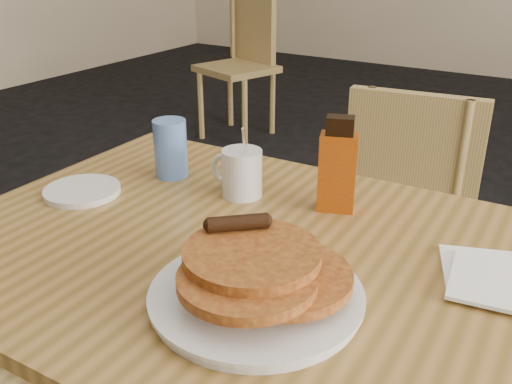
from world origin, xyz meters
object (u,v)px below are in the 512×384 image
at_px(chair_main_far, 396,218).
at_px(syrup_bottle, 338,168).
at_px(blue_tumbler, 171,148).
at_px(pancake_plate, 257,283).
at_px(main_table, 271,277).
at_px(coffee_mug, 241,172).
at_px(chair_wall_extra, 244,50).

height_order(chair_main_far, syrup_bottle, syrup_bottle).
height_order(syrup_bottle, blue_tumbler, syrup_bottle).
bearing_deg(pancake_plate, chair_main_far, 95.16).
bearing_deg(pancake_plate, blue_tumbler, 143.21).
height_order(chair_main_far, pancake_plate, pancake_plate).
distance_m(main_table, pancake_plate, 0.15).
relative_size(pancake_plate, coffee_mug, 2.04).
height_order(main_table, pancake_plate, pancake_plate).
relative_size(chair_main_far, syrup_bottle, 4.73).
relative_size(main_table, blue_tumbler, 9.85).
xyz_separation_m(chair_wall_extra, syrup_bottle, (1.63, -2.21, 0.29)).
distance_m(main_table, chair_wall_extra, 2.90).
distance_m(main_table, chair_main_far, 0.77).
height_order(main_table, chair_wall_extra, chair_wall_extra).
bearing_deg(chair_wall_extra, blue_tumbler, -42.52).
relative_size(chair_main_far, pancake_plate, 2.83).
bearing_deg(chair_wall_extra, coffee_mug, -39.33).
xyz_separation_m(main_table, pancake_plate, (0.05, -0.12, 0.07)).
xyz_separation_m(main_table, blue_tumbler, (-0.34, 0.16, 0.10)).
bearing_deg(pancake_plate, main_table, 111.94).
bearing_deg(coffee_mug, syrup_bottle, 27.29).
xyz_separation_m(main_table, chair_wall_extra, (-1.62, 2.40, -0.16)).
bearing_deg(blue_tumbler, chair_main_far, 61.51).
bearing_deg(syrup_bottle, chair_main_far, 74.38).
distance_m(chair_wall_extra, coffee_mug, 2.69).
relative_size(main_table, pancake_plate, 4.01).
bearing_deg(coffee_mug, blue_tumbler, -166.86).
distance_m(main_table, syrup_bottle, 0.23).
bearing_deg(chair_main_far, pancake_plate, -91.67).
distance_m(chair_main_far, chair_wall_extra, 2.31).
distance_m(chair_wall_extra, pancake_plate, 3.04).
relative_size(chair_main_far, chair_wall_extra, 0.90).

